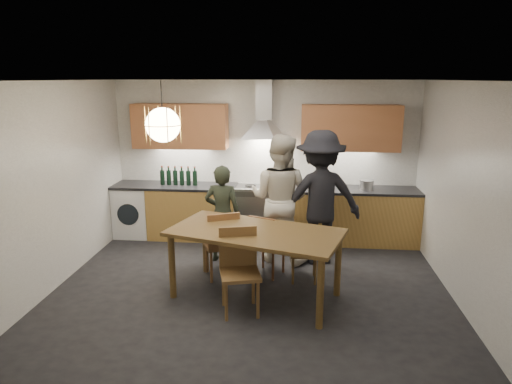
# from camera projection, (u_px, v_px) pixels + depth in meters

# --- Properties ---
(ground) EXTENTS (5.00, 5.00, 0.00)m
(ground) POSITION_uv_depth(u_px,v_px,m) (250.00, 291.00, 5.78)
(ground) COLOR black
(ground) RESTS_ON ground
(room_shell) EXTENTS (5.02, 4.52, 2.61)m
(room_shell) POSITION_uv_depth(u_px,v_px,m) (250.00, 158.00, 5.37)
(room_shell) COLOR white
(room_shell) RESTS_ON ground
(counter_run) EXTENTS (5.00, 0.62, 0.90)m
(counter_run) POSITION_uv_depth(u_px,v_px,m) (264.00, 213.00, 7.55)
(counter_run) COLOR tan
(counter_run) RESTS_ON ground
(range_stove) EXTENTS (0.90, 0.60, 0.92)m
(range_stove) POSITION_uv_depth(u_px,v_px,m) (263.00, 214.00, 7.55)
(range_stove) COLOR silver
(range_stove) RESTS_ON ground
(wall_fixtures) EXTENTS (4.30, 0.54, 1.10)m
(wall_fixtures) POSITION_uv_depth(u_px,v_px,m) (264.00, 126.00, 7.32)
(wall_fixtures) COLOR #D48551
(wall_fixtures) RESTS_ON ground
(pendant_lamp) EXTENTS (0.43, 0.43, 0.70)m
(pendant_lamp) POSITION_uv_depth(u_px,v_px,m) (163.00, 125.00, 5.27)
(pendant_lamp) COLOR black
(pendant_lamp) RESTS_ON ground
(dining_table) EXTENTS (2.24, 1.57, 0.86)m
(dining_table) POSITION_uv_depth(u_px,v_px,m) (255.00, 238.00, 5.47)
(dining_table) COLOR brown
(dining_table) RESTS_ON ground
(chair_back_left) EXTENTS (0.56, 0.56, 0.94)m
(chair_back_left) POSITION_uv_depth(u_px,v_px,m) (222.00, 241.00, 6.03)
(chair_back_left) COLOR brown
(chair_back_left) RESTS_ON ground
(chair_back_mid) EXTENTS (0.51, 0.51, 0.86)m
(chair_back_mid) POSITION_uv_depth(u_px,v_px,m) (265.00, 242.00, 6.10)
(chair_back_mid) COLOR #5A3319
(chair_back_mid) RESTS_ON ground
(chair_back_right) EXTENTS (0.37, 0.37, 0.79)m
(chair_back_right) POSITION_uv_depth(u_px,v_px,m) (305.00, 250.00, 5.93)
(chair_back_right) COLOR brown
(chair_back_right) RESTS_ON ground
(chair_front) EXTENTS (0.53, 0.53, 0.97)m
(chair_front) POSITION_uv_depth(u_px,v_px,m) (239.00, 264.00, 5.23)
(chair_front) COLOR brown
(chair_front) RESTS_ON ground
(person_left) EXTENTS (0.55, 0.38, 1.43)m
(person_left) POSITION_uv_depth(u_px,v_px,m) (223.00, 214.00, 6.58)
(person_left) COLOR black
(person_left) RESTS_ON ground
(person_mid) EXTENTS (1.09, 0.96, 1.87)m
(person_mid) POSITION_uv_depth(u_px,v_px,m) (280.00, 199.00, 6.58)
(person_mid) COLOR beige
(person_mid) RESTS_ON ground
(person_right) EXTENTS (1.37, 0.98, 1.93)m
(person_right) POSITION_uv_depth(u_px,v_px,m) (320.00, 197.00, 6.53)
(person_right) COLOR black
(person_right) RESTS_ON ground
(mixing_bowl) EXTENTS (0.35, 0.35, 0.07)m
(mixing_bowl) POSITION_uv_depth(u_px,v_px,m) (320.00, 186.00, 7.31)
(mixing_bowl) COLOR silver
(mixing_bowl) RESTS_ON counter_run
(stock_pot) EXTENTS (0.27, 0.27, 0.15)m
(stock_pot) POSITION_uv_depth(u_px,v_px,m) (367.00, 185.00, 7.22)
(stock_pot) COLOR #AEAEB1
(stock_pot) RESTS_ON counter_run
(wine_bottles) EXTENTS (0.63, 0.07, 0.31)m
(wine_bottles) POSITION_uv_depth(u_px,v_px,m) (179.00, 176.00, 7.54)
(wine_bottles) COLOR black
(wine_bottles) RESTS_ON counter_run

